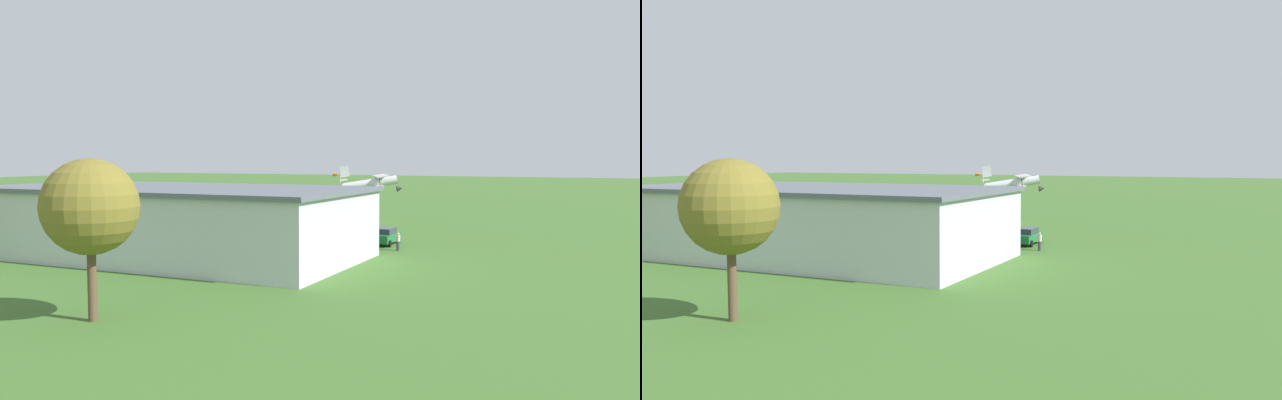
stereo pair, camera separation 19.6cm
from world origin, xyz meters
TOP-DOWN VIEW (x-y plane):
  - ground_plane at (0.00, 0.00)m, footprint 400.00×400.00m
  - hangar at (5.81, 32.45)m, footprint 32.45×16.32m
  - biplane at (-1.68, 2.76)m, footprint 7.74×7.24m
  - car_green at (-8.61, 18.38)m, footprint 1.98×4.41m
  - car_silver at (20.75, 19.05)m, footprint 2.32×4.46m
  - car_red at (26.76, 19.93)m, footprint 2.22×4.63m
  - car_orange at (34.57, 19.49)m, footprint 2.05×4.13m
  - car_grey at (41.48, 18.29)m, footprint 2.35×4.61m
  - person_at_fence_line at (19.79, 15.24)m, footprint 0.43×0.43m
  - person_walking_on_apron at (8.33, 13.60)m, footprint 0.48×0.48m
  - person_by_parked_cars at (-10.84, 21.59)m, footprint 0.54×0.54m
  - person_crossing_taxiway at (-3.61, 13.92)m, footprint 0.51×0.51m
  - person_beside_truck at (0.72, 14.20)m, footprint 0.47×0.47m
  - tree_behind_hangar_left at (-3.68, 51.50)m, footprint 4.92×4.92m
  - windsock at (12.10, -19.90)m, footprint 1.47×0.97m

SIDE VIEW (x-z plane):
  - ground_plane at x=0.00m, z-range 0.00..0.00m
  - person_beside_truck at x=0.72m, z-range -0.01..1.52m
  - person_by_parked_cars at x=-10.84m, z-range -0.01..1.62m
  - car_silver at x=20.75m, z-range 0.04..1.60m
  - car_red at x=26.76m, z-range 0.04..1.62m
  - car_green at x=-8.61m, z-range 0.04..1.64m
  - person_at_fence_line at x=19.79m, z-range 0.00..1.68m
  - car_grey at x=41.48m, z-range 0.02..1.67m
  - person_crossing_taxiway at x=-3.61m, z-range 0.00..1.72m
  - car_orange at x=34.57m, z-range 0.02..1.73m
  - person_walking_on_apron at x=8.33m, z-range 0.00..1.78m
  - hangar at x=5.81m, z-range 0.01..5.90m
  - windsock at x=12.10m, z-range 2.20..8.00m
  - biplane at x=-1.68m, z-range 3.21..7.14m
  - tree_behind_hangar_left at x=-3.68m, z-range 1.68..10.02m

